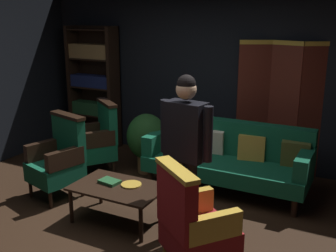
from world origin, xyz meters
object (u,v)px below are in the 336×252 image
object	(u,v)px
armchair_wing_left	(97,140)
book_green_cloth	(110,182)
folding_screen	(299,108)
standing_figure	(186,143)
coffee_table	(118,190)
brass_tray	(131,185)
armchair_gilt_accent	(193,224)
bookshelf	(94,84)
potted_plant	(147,139)
armchair_wing_right	(59,159)
velvet_couch	(228,156)

from	to	relation	value
armchair_wing_left	book_green_cloth	world-z (taller)	armchair_wing_left
folding_screen	standing_figure	xyz separation A→B (m)	(-0.68, -2.25, 0.04)
coffee_table	armchair_wing_left	distance (m)	1.57
brass_tray	folding_screen	bearing A→B (deg)	58.33
armchair_gilt_accent	coffee_table	bearing A→B (deg)	155.94
armchair_wing_left	bookshelf	bearing A→B (deg)	128.00
coffee_table	armchair_gilt_accent	world-z (taller)	armchair_gilt_accent
standing_figure	potted_plant	world-z (taller)	standing_figure
armchair_gilt_accent	book_green_cloth	xyz separation A→B (m)	(-1.26, 0.53, -0.05)
potted_plant	book_green_cloth	size ratio (longest dim) A/B	3.80
bookshelf	armchair_gilt_accent	world-z (taller)	bookshelf
coffee_table	armchair_gilt_accent	bearing A→B (deg)	-24.06
standing_figure	book_green_cloth	xyz separation A→B (m)	(-0.93, -0.01, -0.59)
folding_screen	book_green_cloth	bearing A→B (deg)	-125.43
armchair_wing_right	armchair_gilt_accent	bearing A→B (deg)	-18.60
velvet_couch	book_green_cloth	distance (m)	1.66
coffee_table	armchair_wing_left	xyz separation A→B (m)	(-1.11, 1.10, 0.12)
armchair_wing_right	potted_plant	xyz separation A→B (m)	(0.57, 1.20, 0.01)
book_green_cloth	armchair_wing_left	bearing A→B (deg)	132.12
bookshelf	potted_plant	size ratio (longest dim) A/B	2.35
potted_plant	brass_tray	world-z (taller)	potted_plant
folding_screen	armchair_wing_right	world-z (taller)	folding_screen
armchair_gilt_accent	armchair_wing_left	xyz separation A→B (m)	(-2.23, 1.61, 0.00)
standing_figure	armchair_wing_left	bearing A→B (deg)	150.66
brass_tray	standing_figure	bearing A→B (deg)	-4.47
armchair_gilt_accent	potted_plant	xyz separation A→B (m)	(-1.59, 1.93, 0.01)
armchair_wing_left	armchair_wing_right	distance (m)	0.88
coffee_table	armchair_wing_right	world-z (taller)	armchair_wing_right
bookshelf	armchair_gilt_accent	distance (m)	4.08
standing_figure	potted_plant	size ratio (longest dim) A/B	1.96
folding_screen	armchair_wing_left	world-z (taller)	folding_screen
potted_plant	coffee_table	bearing A→B (deg)	-71.85
armchair_wing_right	standing_figure	xyz separation A→B (m)	(1.84, -0.19, 0.54)
armchair_gilt_accent	potted_plant	size ratio (longest dim) A/B	1.19
velvet_couch	book_green_cloth	world-z (taller)	velvet_couch
standing_figure	brass_tray	bearing A→B (deg)	175.53
velvet_couch	armchair_wing_left	world-z (taller)	armchair_wing_left
folding_screen	bookshelf	distance (m)	3.40
bookshelf	potted_plant	world-z (taller)	bookshelf
bookshelf	armchair_wing_left	distance (m)	1.45
velvet_couch	armchair_wing_right	xyz separation A→B (m)	(-1.82, -1.19, 0.03)
coffee_table	armchair_wing_right	size ratio (longest dim) A/B	0.96
bookshelf	armchair_wing_left	bearing A→B (deg)	-52.00
armchair_wing_right	brass_tray	size ratio (longest dim) A/B	4.60
armchair_wing_left	armchair_gilt_accent	bearing A→B (deg)	-35.76
velvet_couch	armchair_wing_right	size ratio (longest dim) A/B	2.04
standing_figure	potted_plant	bearing A→B (deg)	132.19
armchair_gilt_accent	book_green_cloth	bearing A→B (deg)	157.11
folding_screen	potted_plant	bearing A→B (deg)	-156.13
coffee_table	armchair_wing_left	world-z (taller)	armchair_wing_left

